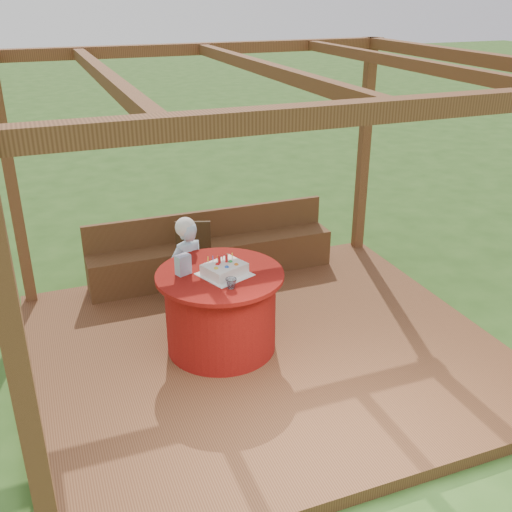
{
  "coord_description": "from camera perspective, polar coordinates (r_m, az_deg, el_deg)",
  "views": [
    {
      "loc": [
        -1.92,
        -4.7,
        3.39
      ],
      "look_at": [
        0.0,
        0.25,
        1.0
      ],
      "focal_mm": 42.0,
      "sensor_mm": 36.0,
      "label": 1
    }
  ],
  "objects": [
    {
      "name": "ground",
      "position": [
        6.11,
        0.86,
        -9.5
      ],
      "size": [
        60.0,
        60.0,
        0.0
      ],
      "primitive_type": "plane",
      "color": "#294C19",
      "rests_on": "ground"
    },
    {
      "name": "drinking_glass",
      "position": [
        5.34,
        -2.39,
        -2.62
      ],
      "size": [
        0.12,
        0.12,
        0.09
      ],
      "primitive_type": "imported",
      "rotation": [
        0.0,
        0.0,
        0.24
      ],
      "color": "white",
      "rests_on": "table"
    },
    {
      "name": "deck",
      "position": [
        6.07,
        0.87,
        -9.03
      ],
      "size": [
        4.5,
        4.0,
        0.12
      ],
      "primitive_type": "cube",
      "color": "brown",
      "rests_on": "ground"
    },
    {
      "name": "table",
      "position": [
        5.83,
        -3.38,
        -5.17
      ],
      "size": [
        1.22,
        1.22,
        0.81
      ],
      "color": "maroon",
      "rests_on": "deck"
    },
    {
      "name": "bench",
      "position": [
        7.34,
        -4.15,
        0.02
      ],
      "size": [
        3.0,
        0.42,
        0.8
      ],
      "color": "brown",
      "rests_on": "deck"
    },
    {
      "name": "pergola",
      "position": [
        5.17,
        1.03,
        13.27
      ],
      "size": [
        4.5,
        4.0,
        2.72
      ],
      "color": "brown",
      "rests_on": "deck"
    },
    {
      "name": "gift_bag",
      "position": [
        5.62,
        -6.96,
        -0.82
      ],
      "size": [
        0.16,
        0.13,
        0.19
      ],
      "primitive_type": "cube",
      "rotation": [
        0.0,
        0.0,
        0.38
      ],
      "color": "#BF7BB0",
      "rests_on": "table"
    },
    {
      "name": "birthday_cake",
      "position": [
        5.59,
        -3.02,
        -1.28
      ],
      "size": [
        0.53,
        0.53,
        0.18
      ],
      "color": "white",
      "rests_on": "table"
    },
    {
      "name": "elderly_woman",
      "position": [
        6.28,
        -6.55,
        -1.18
      ],
      "size": [
        0.47,
        0.38,
        1.16
      ],
      "color": "#93BDDB",
      "rests_on": "deck"
    },
    {
      "name": "chair",
      "position": [
        6.85,
        -5.98,
        -0.07
      ],
      "size": [
        0.51,
        0.51,
        0.85
      ],
      "color": "#362411",
      "rests_on": "deck"
    }
  ]
}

